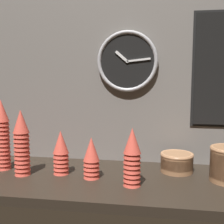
% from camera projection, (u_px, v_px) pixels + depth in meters
% --- Properties ---
extents(ground_plane, '(1.60, 0.56, 0.04)m').
position_uv_depth(ground_plane, '(118.00, 181.00, 1.29)').
color(ground_plane, black).
extents(wall_tiled_back, '(1.60, 0.03, 1.05)m').
position_uv_depth(wall_tiled_back, '(125.00, 64.00, 1.48)').
color(wall_tiled_back, slate).
rests_on(wall_tiled_back, ground_plane).
extents(cup_stack_center_right, '(0.07, 0.07, 0.25)m').
position_uv_depth(cup_stack_center_right, '(132.00, 157.00, 1.17)').
color(cup_stack_center_right, '#DB4C3D').
rests_on(cup_stack_center_right, ground_plane).
extents(cup_stack_left, '(0.07, 0.07, 0.31)m').
position_uv_depth(cup_stack_left, '(22.00, 143.00, 1.30)').
color(cup_stack_left, '#DB4C3D').
rests_on(cup_stack_left, ground_plane).
extents(cup_stack_center, '(0.07, 0.07, 0.19)m').
position_uv_depth(cup_stack_center, '(91.00, 158.00, 1.26)').
color(cup_stack_center, '#DB4C3D').
rests_on(cup_stack_center, ground_plane).
extents(cup_stack_center_left, '(0.07, 0.07, 0.21)m').
position_uv_depth(cup_stack_center_left, '(61.00, 152.00, 1.32)').
color(cup_stack_center_left, '#DB4C3D').
rests_on(cup_stack_center_left, ground_plane).
extents(cup_stack_far_left, '(0.07, 0.07, 0.35)m').
position_uv_depth(cup_stack_far_left, '(2.00, 135.00, 1.38)').
color(cup_stack_far_left, '#DB4C3D').
rests_on(cup_stack_far_left, ground_plane).
extents(bowl_stack_right, '(0.16, 0.16, 0.09)m').
position_uv_depth(bowl_stack_right, '(177.00, 162.00, 1.35)').
color(bowl_stack_right, '#996B47').
rests_on(bowl_stack_right, ground_plane).
extents(wall_clock, '(0.32, 0.03, 0.32)m').
position_uv_depth(wall_clock, '(127.00, 61.00, 1.45)').
color(wall_clock, black).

